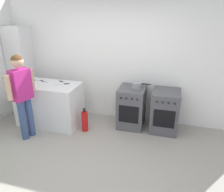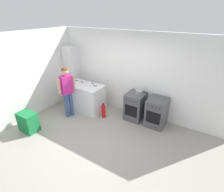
% 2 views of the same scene
% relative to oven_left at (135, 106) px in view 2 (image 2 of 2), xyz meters
% --- Properties ---
extents(ground_plane, '(8.00, 8.00, 0.00)m').
position_rel_oven_left_xyz_m(ground_plane, '(-0.35, -1.58, -0.43)').
color(ground_plane, gray).
extents(back_wall, '(6.00, 0.10, 2.60)m').
position_rel_oven_left_xyz_m(back_wall, '(-0.35, 0.37, 0.87)').
color(back_wall, white).
rests_on(back_wall, ground).
extents(side_wall_left, '(0.10, 3.10, 2.60)m').
position_rel_oven_left_xyz_m(side_wall_left, '(-2.95, -1.18, 0.87)').
color(side_wall_left, white).
rests_on(side_wall_left, ground).
extents(counter_unit, '(1.30, 0.70, 0.90)m').
position_rel_oven_left_xyz_m(counter_unit, '(-1.70, -0.38, 0.02)').
color(counter_unit, silver).
rests_on(counter_unit, ground).
extents(oven_left, '(0.53, 0.62, 0.85)m').
position_rel_oven_left_xyz_m(oven_left, '(0.00, 0.00, 0.00)').
color(oven_left, '#4C4C51').
rests_on(oven_left, ground).
extents(oven_right, '(0.54, 0.62, 0.85)m').
position_rel_oven_left_xyz_m(oven_right, '(0.69, 0.00, 0.00)').
color(oven_right, '#4C4C51').
rests_on(oven_right, ground).
extents(pot, '(0.39, 0.21, 0.11)m').
position_rel_oven_left_xyz_m(pot, '(0.08, 0.05, 0.48)').
color(pot, gray).
rests_on(pot, oven_left).
extents(knife_utility, '(0.24, 0.12, 0.01)m').
position_rel_oven_left_xyz_m(knife_utility, '(-1.86, -0.25, 0.48)').
color(knife_utility, silver).
rests_on(knife_utility, counter_unit).
extents(knife_paring, '(0.20, 0.11, 0.01)m').
position_rel_oven_left_xyz_m(knife_paring, '(-1.48, -0.16, 0.48)').
color(knife_paring, silver).
rests_on(knife_paring, counter_unit).
extents(knife_carving, '(0.31, 0.17, 0.01)m').
position_rel_oven_left_xyz_m(knife_carving, '(-1.41, -0.31, 0.48)').
color(knife_carving, silver).
rests_on(knife_carving, counter_unit).
extents(knife_chef, '(0.31, 0.04, 0.01)m').
position_rel_oven_left_xyz_m(knife_chef, '(-2.06, -0.22, 0.48)').
color(knife_chef, silver).
rests_on(knife_chef, counter_unit).
extents(person, '(0.29, 0.55, 1.63)m').
position_rel_oven_left_xyz_m(person, '(-1.85, -0.99, 0.54)').
color(person, '#384C7A').
rests_on(person, ground).
extents(fire_extinguisher, '(0.13, 0.13, 0.50)m').
position_rel_oven_left_xyz_m(fire_extinguisher, '(-0.87, -0.48, -0.21)').
color(fire_extinguisher, red).
rests_on(fire_extinguisher, ground).
extents(recycling_crate_lower, '(0.52, 0.36, 0.28)m').
position_rel_oven_left_xyz_m(recycling_crate_lower, '(-2.26, -2.18, -0.29)').
color(recycling_crate_lower, '#197238').
rests_on(recycling_crate_lower, ground).
extents(recycling_crate_upper, '(0.52, 0.36, 0.28)m').
position_rel_oven_left_xyz_m(recycling_crate_upper, '(-2.26, -2.18, -0.01)').
color(recycling_crate_upper, '#197238').
rests_on(recycling_crate_upper, recycling_crate_lower).
extents(larder_cabinet, '(0.48, 0.44, 2.00)m').
position_rel_oven_left_xyz_m(larder_cabinet, '(-2.65, 0.10, 0.57)').
color(larder_cabinet, silver).
rests_on(larder_cabinet, ground).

